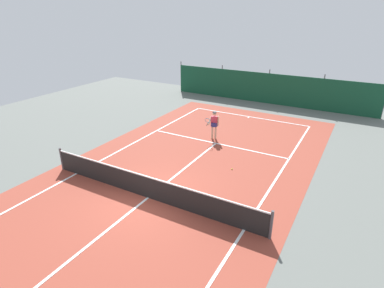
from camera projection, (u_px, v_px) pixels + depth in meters
The scene contains 7 objects.
ground_plane at pixel (148, 198), 12.72m from camera, with size 36.00×36.00×0.00m, color slate.
court_surface at pixel (148, 198), 12.72m from camera, with size 11.02×26.60×0.01m.
tennis_net at pixel (148, 187), 12.52m from camera, with size 10.12×0.10×1.10m.
back_fence at pixel (269, 94), 25.59m from camera, with size 16.30×0.98×2.70m.
tennis_player at pixel (214, 123), 18.11m from camera, with size 0.64×0.80×1.64m.
tennis_ball_near_player at pixel (232, 169), 14.93m from camera, with size 0.07×0.07×0.07m, color #CCDB33.
parked_car at pixel (311, 91), 25.62m from camera, with size 2.08×4.23×1.68m.
Camera 1 is at (6.86, -8.55, 7.04)m, focal length 29.38 mm.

